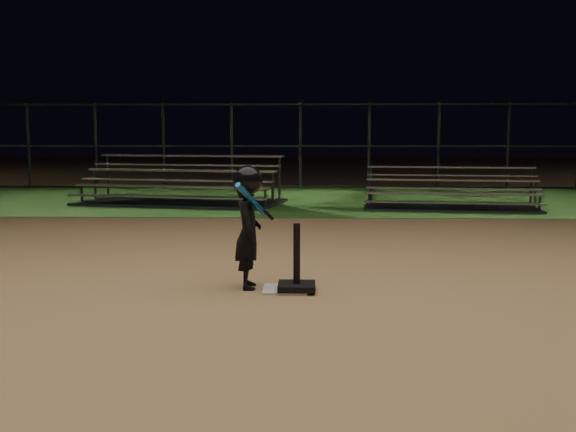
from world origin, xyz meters
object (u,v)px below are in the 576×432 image
Objects in this scene: home_plate at (285,289)px; child_batter at (248,224)px; bleacher_right at (451,200)px; batting_tee at (297,278)px; bleacher_left at (181,194)px.

home_plate is 0.35× the size of child_batter.
bleacher_right is (3.69, 7.69, -0.50)m from child_batter.
child_batter is 8.54m from bleacher_right.
home_plate is at bearing 160.40° from batting_tee.
bleacher_left is (-2.69, 8.60, 0.22)m from home_plate.
bleacher_right is at bearing 67.00° from home_plate.
batting_tee is at bearing -112.65° from child_batter.
bleacher_left is 1.28× the size of bleacher_right.
child_batter is at bearing -63.39° from bleacher_left.
bleacher_right is at bearing 3.70° from bleacher_left.
bleacher_right is (3.19, 7.83, 0.04)m from batting_tee.
child_batter is at bearing 165.25° from home_plate.
batting_tee is 0.75m from child_batter.
bleacher_left is at bearing 179.89° from bleacher_right.
batting_tee is 9.09m from bleacher_left.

